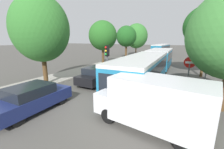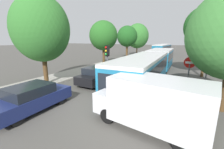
{
  "view_description": "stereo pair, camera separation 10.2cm",
  "coord_description": "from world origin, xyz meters",
  "px_view_note": "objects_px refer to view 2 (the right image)",
  "views": [
    {
      "loc": [
        5.51,
        -6.68,
        3.92
      ],
      "look_at": [
        0.2,
        3.43,
        1.2
      ],
      "focal_mm": 24.0,
      "sensor_mm": 36.0,
      "label": 1
    },
    {
      "loc": [
        5.6,
        -6.63,
        3.92
      ],
      "look_at": [
        0.2,
        3.43,
        1.2
      ],
      "focal_mm": 24.0,
      "sensor_mm": 36.0,
      "label": 2
    }
  ],
  "objects_px": {
    "articulated_bus": "(152,63)",
    "tree_left_distant": "(138,37)",
    "tree_right_mid": "(209,26)",
    "queued_car_white": "(150,55)",
    "tree_left_near": "(41,29)",
    "queued_car_black": "(98,75)",
    "traffic_light": "(107,56)",
    "tree_left_mid": "(103,36)",
    "queued_car_navy": "(32,98)",
    "city_bus_rear": "(162,48)",
    "white_van": "(153,102)",
    "queued_car_graphite": "(142,59)",
    "no_entry_sign": "(189,72)",
    "queued_car_green": "(126,65)",
    "direction_sign_post": "(209,57)",
    "tree_left_far": "(128,37)"
  },
  "relations": [
    {
      "from": "tree_left_near",
      "to": "direction_sign_post",
      "type": "bearing_deg",
      "value": 24.21
    },
    {
      "from": "queued_car_graphite",
      "to": "tree_left_mid",
      "type": "distance_m",
      "value": 7.53
    },
    {
      "from": "city_bus_rear",
      "to": "queued_car_green",
      "type": "height_order",
      "value": "city_bus_rear"
    },
    {
      "from": "queued_car_navy",
      "to": "queued_car_black",
      "type": "height_order",
      "value": "queued_car_black"
    },
    {
      "from": "tree_left_far",
      "to": "articulated_bus",
      "type": "bearing_deg",
      "value": -57.31
    },
    {
      "from": "articulated_bus",
      "to": "queued_car_graphite",
      "type": "xyz_separation_m",
      "value": [
        -3.7,
        8.53,
        -0.76
      ]
    },
    {
      "from": "white_van",
      "to": "tree_left_far",
      "type": "height_order",
      "value": "tree_left_far"
    },
    {
      "from": "articulated_bus",
      "to": "white_van",
      "type": "distance_m",
      "value": 9.32
    },
    {
      "from": "queued_car_white",
      "to": "articulated_bus",
      "type": "bearing_deg",
      "value": -165.48
    },
    {
      "from": "queued_car_graphite",
      "to": "queued_car_white",
      "type": "relative_size",
      "value": 1.02
    },
    {
      "from": "queued_car_black",
      "to": "direction_sign_post",
      "type": "relative_size",
      "value": 1.21
    },
    {
      "from": "city_bus_rear",
      "to": "tree_left_far",
      "type": "height_order",
      "value": "tree_left_far"
    },
    {
      "from": "articulated_bus",
      "to": "tree_left_near",
      "type": "height_order",
      "value": "tree_left_near"
    },
    {
      "from": "white_van",
      "to": "tree_left_near",
      "type": "height_order",
      "value": "tree_left_near"
    },
    {
      "from": "queued_car_navy",
      "to": "traffic_light",
      "type": "height_order",
      "value": "traffic_light"
    },
    {
      "from": "direction_sign_post",
      "to": "tree_left_far",
      "type": "distance_m",
      "value": 18.35
    },
    {
      "from": "queued_car_white",
      "to": "tree_left_near",
      "type": "distance_m",
      "value": 22.46
    },
    {
      "from": "direction_sign_post",
      "to": "tree_left_near",
      "type": "xyz_separation_m",
      "value": [
        -12.15,
        -5.46,
        2.15
      ]
    },
    {
      "from": "queued_car_green",
      "to": "tree_left_mid",
      "type": "xyz_separation_m",
      "value": [
        -4.07,
        1.34,
        3.62
      ]
    },
    {
      "from": "queued_car_green",
      "to": "tree_left_far",
      "type": "height_order",
      "value": "tree_left_far"
    },
    {
      "from": "tree_right_mid",
      "to": "queued_car_graphite",
      "type": "bearing_deg",
      "value": 145.99
    },
    {
      "from": "city_bus_rear",
      "to": "queued_car_navy",
      "type": "relative_size",
      "value": 2.73
    },
    {
      "from": "articulated_bus",
      "to": "tree_left_distant",
      "type": "distance_m",
      "value": 20.86
    },
    {
      "from": "queued_car_black",
      "to": "traffic_light",
      "type": "relative_size",
      "value": 1.28
    },
    {
      "from": "queued_car_graphite",
      "to": "no_entry_sign",
      "type": "relative_size",
      "value": 1.48
    },
    {
      "from": "tree_left_near",
      "to": "tree_left_far",
      "type": "relative_size",
      "value": 1.16
    },
    {
      "from": "direction_sign_post",
      "to": "tree_left_distant",
      "type": "bearing_deg",
      "value": -49.53
    },
    {
      "from": "articulated_bus",
      "to": "traffic_light",
      "type": "xyz_separation_m",
      "value": [
        -2.79,
        -4.28,
        1.0
      ]
    },
    {
      "from": "queued_car_navy",
      "to": "queued_car_black",
      "type": "xyz_separation_m",
      "value": [
        0.27,
        6.16,
        0.01
      ]
    },
    {
      "from": "articulated_bus",
      "to": "queued_car_green",
      "type": "distance_m",
      "value": 4.32
    },
    {
      "from": "tree_left_mid",
      "to": "tree_left_distant",
      "type": "height_order",
      "value": "tree_left_distant"
    },
    {
      "from": "tree_left_far",
      "to": "tree_right_mid",
      "type": "height_order",
      "value": "tree_right_mid"
    },
    {
      "from": "queued_car_navy",
      "to": "white_van",
      "type": "relative_size",
      "value": 0.82
    },
    {
      "from": "queued_car_black",
      "to": "tree_left_far",
      "type": "height_order",
      "value": "tree_left_far"
    },
    {
      "from": "city_bus_rear",
      "to": "tree_right_mid",
      "type": "distance_m",
      "value": 26.51
    },
    {
      "from": "tree_left_distant",
      "to": "articulated_bus",
      "type": "bearing_deg",
      "value": -66.87
    },
    {
      "from": "no_entry_sign",
      "to": "tree_left_near",
      "type": "relative_size",
      "value": 0.38
    },
    {
      "from": "queued_car_navy",
      "to": "queued_car_graphite",
      "type": "distance_m",
      "value": 19.03
    },
    {
      "from": "queued_car_navy",
      "to": "tree_left_far",
      "type": "distance_m",
      "value": 23.11
    },
    {
      "from": "tree_left_mid",
      "to": "tree_left_far",
      "type": "bearing_deg",
      "value": 89.44
    },
    {
      "from": "queued_car_green",
      "to": "queued_car_black",
      "type": "bearing_deg",
      "value": 179.3
    },
    {
      "from": "tree_left_distant",
      "to": "tree_right_mid",
      "type": "bearing_deg",
      "value": -51.59
    },
    {
      "from": "city_bus_rear",
      "to": "tree_right_mid",
      "type": "relative_size",
      "value": 1.62
    },
    {
      "from": "queued_car_navy",
      "to": "tree_right_mid",
      "type": "distance_m",
      "value": 16.56
    },
    {
      "from": "queued_car_navy",
      "to": "city_bus_rear",
      "type": "bearing_deg",
      "value": -0.65
    },
    {
      "from": "queued_car_graphite",
      "to": "no_entry_sign",
      "type": "bearing_deg",
      "value": -151.96
    },
    {
      "from": "queued_car_navy",
      "to": "queued_car_black",
      "type": "relative_size",
      "value": 0.98
    },
    {
      "from": "queued_car_navy",
      "to": "queued_car_white",
      "type": "relative_size",
      "value": 1.05
    },
    {
      "from": "direction_sign_post",
      "to": "tree_left_mid",
      "type": "bearing_deg",
      "value": -12.48
    },
    {
      "from": "white_van",
      "to": "tree_right_mid",
      "type": "relative_size",
      "value": 0.72
    }
  ]
}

